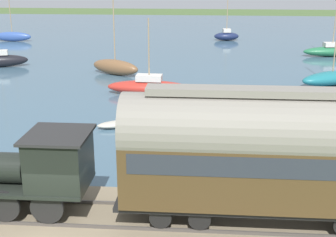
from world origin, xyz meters
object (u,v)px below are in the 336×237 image
Objects in this scene: sailboat_black at (0,60)px; sailboat_blue at (12,36)px; sailboat_navy at (226,36)px; rowboat_near_shore at (120,124)px; sailboat_green at (332,51)px; steam_locomotive at (26,166)px; passenger_coach at (272,151)px; sailboat_teal at (332,78)px; rowboat_mid_harbor at (147,157)px; sailboat_brown at (115,67)px; sailboat_red at (149,87)px.

sailboat_blue is (16.45, 5.46, 0.00)m from sailboat_black.
sailboat_navy reaches higher than rowboat_near_shore.
steam_locomotive is at bearing 144.26° from sailboat_green.
sailboat_blue is at bearing 31.58° from passenger_coach.
sailboat_teal reaches higher than rowboat_mid_harbor.
sailboat_red is (-6.61, -3.81, -0.11)m from sailboat_brown.
sailboat_navy is at bearing -82.49° from sailboat_blue.
steam_locomotive is 0.90× the size of sailboat_black.
sailboat_green is 15.49m from sailboat_navy.
sailboat_brown is at bearing 3.75° from steam_locomotive.
steam_locomotive is at bearing -148.06° from sailboat_brown.
sailboat_brown is (25.56, 1.68, -1.59)m from steam_locomotive.
rowboat_near_shore is at bearing 160.92° from sailboat_navy.
rowboat_near_shore is (-33.40, -20.12, -0.45)m from sailboat_blue.
steam_locomotive is 0.94× the size of sailboat_brown.
sailboat_red reaches higher than rowboat_mid_harbor.
sailboat_brown is 20.00m from rowboat_mid_harbor.
sailboat_black is at bearing 61.55° from sailboat_red.
sailboat_green reaches higher than sailboat_black.
sailboat_teal is at bearing -170.07° from sailboat_navy.
sailboat_green is (10.99, -21.55, -0.09)m from sailboat_brown.
sailboat_navy is at bearing -11.39° from sailboat_red.
sailboat_teal is at bearing -119.99° from sailboat_blue.
sailboat_navy is 41.70m from rowboat_mid_harbor.
passenger_coach is 20.18m from sailboat_red.
sailboat_black reaches higher than rowboat_mid_harbor.
passenger_coach is 52.34m from sailboat_blue.
rowboat_near_shore reaches higher than rowboat_mid_harbor.
sailboat_brown is at bearing 32.09° from sailboat_red.
sailboat_navy is 0.82× the size of sailboat_blue.
sailboat_green is 39.50m from sailboat_blue.
sailboat_navy is 27.99m from sailboat_blue.
sailboat_teal is 1.20× the size of sailboat_navy.
sailboat_brown is 24.49m from sailboat_navy.
steam_locomotive is 0.58× the size of passenger_coach.
sailboat_brown is at bearing 21.84° from passenger_coach.
sailboat_brown is at bearing 53.41° from sailboat_teal.
sailboat_blue reaches higher than sailboat_navy.
steam_locomotive is at bearing 150.91° from rowboat_near_shore.
rowboat_mid_harbor is at bearing -161.73° from sailboat_black.
sailboat_black reaches higher than sailboat_navy.
rowboat_mid_harbor is at bearing 38.77° from passenger_coach.
sailboat_navy is (22.03, -10.69, -0.08)m from sailboat_brown.
sailboat_navy is (47.59, -9.01, -1.67)m from steam_locomotive.
sailboat_brown is (25.56, 10.24, -2.46)m from passenger_coach.
sailboat_blue is at bearing 6.62° from rowboat_mid_harbor.
sailboat_green is at bearing -42.81° from sailboat_teal.
sailboat_black is 29.67m from sailboat_navy.
sailboat_brown is at bearing -10.73° from rowboat_near_shore.
sailboat_brown reaches higher than rowboat_mid_harbor.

